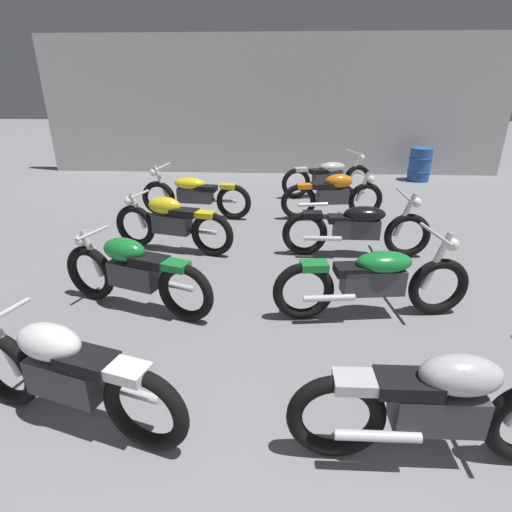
{
  "coord_description": "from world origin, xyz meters",
  "views": [
    {
      "loc": [
        0.25,
        0.4,
        2.4
      ],
      "look_at": [
        0.0,
        4.73,
        0.55
      ],
      "focal_mm": 28.51,
      "sensor_mm": 36.0,
      "label": 1
    }
  ],
  "objects_px": {
    "motorcycle_right_row_1": "(439,406)",
    "oil_drum": "(420,164)",
    "motorcycle_left_row_4": "(195,194)",
    "motorcycle_left_row_1": "(66,374)",
    "motorcycle_left_row_3": "(172,222)",
    "motorcycle_right_row_5": "(328,176)",
    "motorcycle_right_row_3": "(357,227)",
    "motorcycle_right_row_4": "(333,195)",
    "motorcycle_left_row_2": "(134,272)",
    "motorcycle_right_row_2": "(374,279)"
  },
  "relations": [
    {
      "from": "motorcycle_right_row_1",
      "to": "oil_drum",
      "type": "height_order",
      "value": "motorcycle_right_row_1"
    },
    {
      "from": "motorcycle_left_row_4",
      "to": "motorcycle_right_row_1",
      "type": "xyz_separation_m",
      "value": [
        2.68,
        -5.36,
        0.01
      ]
    },
    {
      "from": "motorcycle_left_row_1",
      "to": "motorcycle_left_row_3",
      "type": "relative_size",
      "value": 0.99
    },
    {
      "from": "motorcycle_left_row_1",
      "to": "oil_drum",
      "type": "distance_m",
      "value": 10.13
    },
    {
      "from": "motorcycle_right_row_5",
      "to": "motorcycle_right_row_3",
      "type": "bearing_deg",
      "value": -89.06
    },
    {
      "from": "motorcycle_right_row_3",
      "to": "oil_drum",
      "type": "bearing_deg",
      "value": 64.46
    },
    {
      "from": "motorcycle_left_row_4",
      "to": "motorcycle_right_row_4",
      "type": "relative_size",
      "value": 1.1
    },
    {
      "from": "motorcycle_right_row_4",
      "to": "motorcycle_left_row_1",
      "type": "bearing_deg",
      "value": -115.65
    },
    {
      "from": "motorcycle_right_row_5",
      "to": "oil_drum",
      "type": "height_order",
      "value": "motorcycle_right_row_5"
    },
    {
      "from": "motorcycle_left_row_2",
      "to": "motorcycle_right_row_2",
      "type": "bearing_deg",
      "value": -0.38
    },
    {
      "from": "motorcycle_right_row_4",
      "to": "motorcycle_right_row_5",
      "type": "xyz_separation_m",
      "value": [
        0.08,
        1.69,
        -0.01
      ]
    },
    {
      "from": "motorcycle_left_row_4",
      "to": "motorcycle_right_row_1",
      "type": "bearing_deg",
      "value": -63.43
    },
    {
      "from": "motorcycle_left_row_4",
      "to": "motorcycle_right_row_5",
      "type": "height_order",
      "value": "same"
    },
    {
      "from": "motorcycle_left_row_1",
      "to": "motorcycle_right_row_2",
      "type": "relative_size",
      "value": 0.89
    },
    {
      "from": "motorcycle_left_row_2",
      "to": "oil_drum",
      "type": "xyz_separation_m",
      "value": [
        5.28,
        6.98,
        -0.03
      ]
    },
    {
      "from": "motorcycle_right_row_4",
      "to": "oil_drum",
      "type": "bearing_deg",
      "value": 52.17
    },
    {
      "from": "motorcycle_left_row_1",
      "to": "motorcycle_right_row_1",
      "type": "relative_size",
      "value": 0.97
    },
    {
      "from": "motorcycle_left_row_2",
      "to": "motorcycle_left_row_4",
      "type": "distance_m",
      "value": 3.48
    },
    {
      "from": "motorcycle_right_row_2",
      "to": "motorcycle_right_row_5",
      "type": "distance_m",
      "value": 5.26
    },
    {
      "from": "motorcycle_right_row_1",
      "to": "motorcycle_left_row_3",
      "type": "bearing_deg",
      "value": 126.46
    },
    {
      "from": "motorcycle_left_row_4",
      "to": "motorcycle_right_row_2",
      "type": "distance_m",
      "value": 4.38
    },
    {
      "from": "motorcycle_right_row_3",
      "to": "motorcycle_right_row_1",
      "type": "bearing_deg",
      "value": -91.29
    },
    {
      "from": "motorcycle_left_row_3",
      "to": "motorcycle_right_row_5",
      "type": "relative_size",
      "value": 0.92
    },
    {
      "from": "motorcycle_right_row_1",
      "to": "motorcycle_right_row_4",
      "type": "height_order",
      "value": "same"
    },
    {
      "from": "motorcycle_left_row_1",
      "to": "motorcycle_left_row_4",
      "type": "bearing_deg",
      "value": 91.01
    },
    {
      "from": "motorcycle_left_row_4",
      "to": "motorcycle_right_row_2",
      "type": "height_order",
      "value": "same"
    },
    {
      "from": "motorcycle_right_row_2",
      "to": "motorcycle_right_row_1",
      "type": "bearing_deg",
      "value": -89.02
    },
    {
      "from": "motorcycle_left_row_4",
      "to": "oil_drum",
      "type": "height_order",
      "value": "motorcycle_left_row_4"
    },
    {
      "from": "motorcycle_right_row_1",
      "to": "oil_drum",
      "type": "bearing_deg",
      "value": 73.66
    },
    {
      "from": "motorcycle_right_row_4",
      "to": "oil_drum",
      "type": "xyz_separation_m",
      "value": [
        2.66,
        3.42,
        -0.03
      ]
    },
    {
      "from": "motorcycle_right_row_1",
      "to": "oil_drum",
      "type": "distance_m",
      "value": 9.24
    },
    {
      "from": "motorcycle_right_row_4",
      "to": "motorcycle_right_row_5",
      "type": "bearing_deg",
      "value": 87.31
    },
    {
      "from": "oil_drum",
      "to": "motorcycle_left_row_1",
      "type": "bearing_deg",
      "value": -120.83
    },
    {
      "from": "motorcycle_left_row_3",
      "to": "oil_drum",
      "type": "bearing_deg",
      "value": 44.63
    },
    {
      "from": "motorcycle_left_row_2",
      "to": "motorcycle_left_row_3",
      "type": "xyz_separation_m",
      "value": [
        -0.02,
        1.75,
        0.0
      ]
    },
    {
      "from": "motorcycle_right_row_3",
      "to": "oil_drum",
      "type": "xyz_separation_m",
      "value": [
        2.52,
        5.27,
        -0.03
      ]
    },
    {
      "from": "motorcycle_left_row_3",
      "to": "motorcycle_left_row_4",
      "type": "xyz_separation_m",
      "value": [
        0.01,
        1.72,
        -0.01
      ]
    },
    {
      "from": "motorcycle_right_row_1",
      "to": "oil_drum",
      "type": "xyz_separation_m",
      "value": [
        2.6,
        8.87,
        -0.03
      ]
    },
    {
      "from": "motorcycle_right_row_4",
      "to": "motorcycle_left_row_4",
      "type": "bearing_deg",
      "value": -178.19
    },
    {
      "from": "motorcycle_right_row_5",
      "to": "motorcycle_left_row_2",
      "type": "bearing_deg",
      "value": -117.23
    },
    {
      "from": "motorcycle_left_row_2",
      "to": "motorcycle_right_row_3",
      "type": "height_order",
      "value": "motorcycle_right_row_3"
    },
    {
      "from": "motorcycle_left_row_4",
      "to": "oil_drum",
      "type": "bearing_deg",
      "value": 33.56
    },
    {
      "from": "motorcycle_left_row_3",
      "to": "motorcycle_right_row_4",
      "type": "relative_size",
      "value": 0.99
    },
    {
      "from": "motorcycle_right_row_3",
      "to": "oil_drum",
      "type": "height_order",
      "value": "motorcycle_right_row_3"
    },
    {
      "from": "motorcycle_left_row_2",
      "to": "motorcycle_right_row_1",
      "type": "relative_size",
      "value": 0.96
    },
    {
      "from": "motorcycle_left_row_1",
      "to": "motorcycle_left_row_3",
      "type": "height_order",
      "value": "same"
    },
    {
      "from": "motorcycle_left_row_2",
      "to": "motorcycle_right_row_1",
      "type": "bearing_deg",
      "value": -35.21
    },
    {
      "from": "motorcycle_right_row_3",
      "to": "motorcycle_right_row_4",
      "type": "relative_size",
      "value": 1.11
    },
    {
      "from": "motorcycle_left_row_1",
      "to": "motorcycle_right_row_4",
      "type": "distance_m",
      "value": 5.85
    },
    {
      "from": "motorcycle_left_row_1",
      "to": "oil_drum",
      "type": "height_order",
      "value": "motorcycle_left_row_1"
    }
  ]
}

